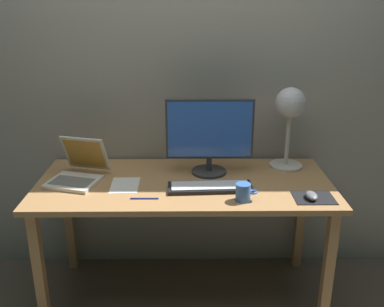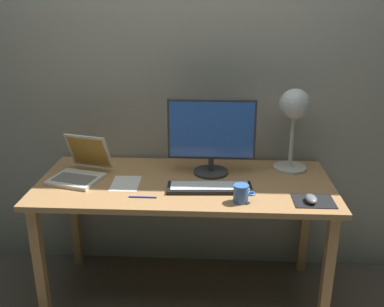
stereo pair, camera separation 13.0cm
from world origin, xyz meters
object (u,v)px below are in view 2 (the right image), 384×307
coffee_mug (241,193)px  pen (143,197)px  monitor (211,134)px  laptop (82,166)px  keyboard_main (210,187)px  mouse (311,199)px  desk_lamp (294,112)px

coffee_mug → pen: (-0.49, 0.02, -0.04)m
monitor → laptop: (-0.72, -0.08, -0.17)m
keyboard_main → mouse: 0.51m
monitor → keyboard_main: (-0.00, -0.22, -0.22)m
monitor → desk_lamp: 0.48m
laptop → mouse: laptop is taller
coffee_mug → mouse: bearing=1.5°
monitor → desk_lamp: (0.46, 0.09, 0.11)m
laptop → pen: laptop is taller
mouse → laptop: bearing=167.4°
desk_lamp → mouse: (0.03, -0.44, -0.32)m
pen → desk_lamp: bearing=28.5°
monitor → mouse: monitor is taller
laptop → mouse: bearing=-12.6°
coffee_mug → desk_lamp: bearing=55.7°
monitor → mouse: size_ratio=5.06×
desk_lamp → mouse: desk_lamp is taller
laptop → mouse: size_ratio=3.81×
keyboard_main → coffee_mug: size_ratio=4.07×
keyboard_main → mouse: mouse is taller
laptop → coffee_mug: 0.91m
keyboard_main → coffee_mug: (0.16, -0.13, 0.03)m
monitor → keyboard_main: size_ratio=1.09×
laptop → keyboard_main: bearing=-11.5°
laptop → monitor: bearing=6.3°
mouse → coffee_mug: bearing=-178.5°
keyboard_main → desk_lamp: (0.46, 0.32, 0.33)m
monitor → mouse: 0.64m
monitor → pen: size_ratio=3.47×
coffee_mug → keyboard_main: bearing=139.5°
mouse → coffee_mug: coffee_mug is taller
keyboard_main → laptop: laptop is taller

